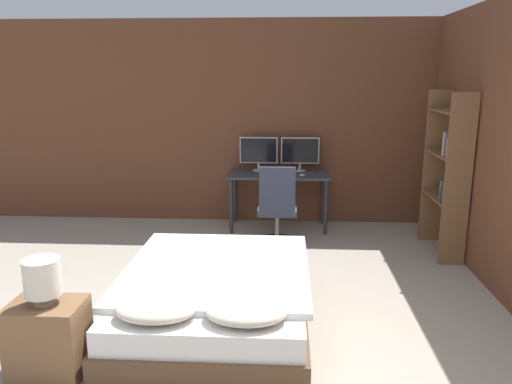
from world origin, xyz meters
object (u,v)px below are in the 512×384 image
at_px(nightstand, 49,339).
at_px(monitor_left, 259,152).
at_px(bedside_lamp, 42,278).
at_px(office_chair, 277,214).
at_px(desk, 279,181).
at_px(monitor_right, 300,152).
at_px(bed, 216,297).
at_px(computer_mouse, 302,175).
at_px(bookshelf, 449,167).
at_px(keyboard, 279,176).

distance_m(nightstand, monitor_left, 3.87).
xyz_separation_m(bedside_lamp, office_chair, (1.49, 2.71, -0.32)).
bearing_deg(desk, monitor_right, 34.89).
distance_m(bed, monitor_left, 2.95).
height_order(nightstand, computer_mouse, computer_mouse).
xyz_separation_m(nightstand, monitor_right, (1.77, 3.60, 0.73)).
xyz_separation_m(bed, monitor_right, (0.74, 2.84, 0.76)).
distance_m(nightstand, computer_mouse, 3.72).
bearing_deg(bookshelf, desk, 154.43).
relative_size(bed, monitor_left, 3.85).
bearing_deg(bedside_lamp, nightstand, 165.96).
distance_m(bedside_lamp, keyboard, 3.55).
bearing_deg(office_chair, nightstand, -118.83).
bearing_deg(desk, keyboard, -90.00).
bearing_deg(monitor_right, computer_mouse, -86.81).
height_order(bed, desk, desk).
distance_m(bed, computer_mouse, 2.63).
distance_m(bedside_lamp, office_chair, 3.11).
bearing_deg(computer_mouse, office_chair, -120.54).
relative_size(bed, monitor_right, 3.85).
bearing_deg(office_chair, keyboard, 89.34).
height_order(monitor_left, keyboard, monitor_left).
distance_m(nightstand, bedside_lamp, 0.44).
distance_m(bedside_lamp, monitor_left, 3.81).
distance_m(nightstand, bookshelf, 4.27).
distance_m(bedside_lamp, desk, 3.73).
height_order(desk, monitor_left, monitor_left).
bearing_deg(nightstand, bedside_lamp, -14.04).
bearing_deg(keyboard, bed, -100.74).
bearing_deg(bookshelf, nightstand, -143.21).
bearing_deg(computer_mouse, keyboard, 180.00).
xyz_separation_m(bed, monitor_left, (0.19, 2.84, 0.76)).
distance_m(desk, monitor_right, 0.49).
height_order(monitor_right, office_chair, monitor_right).
height_order(monitor_left, bookshelf, bookshelf).
xyz_separation_m(bed, office_chair, (0.46, 1.95, 0.15)).
relative_size(bed, desk, 1.49).
relative_size(bedside_lamp, office_chair, 0.32).
xyz_separation_m(bed, computer_mouse, (0.76, 2.46, 0.52)).
height_order(bed, monitor_right, monitor_right).
bearing_deg(keyboard, computer_mouse, 0.00).
relative_size(office_chair, bookshelf, 0.54).
relative_size(desk, computer_mouse, 18.58).
xyz_separation_m(desk, computer_mouse, (0.30, -0.19, 0.12)).
bearing_deg(desk, bed, -100.00).
xyz_separation_m(monitor_left, bookshelf, (2.14, -1.09, 0.02)).
bearing_deg(keyboard, bedside_lamp, -114.93).
distance_m(monitor_left, keyboard, 0.53).
distance_m(monitor_left, computer_mouse, 0.73).
bearing_deg(bed, computer_mouse, 72.78).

